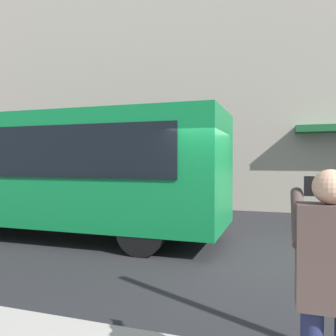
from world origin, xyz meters
TOP-DOWN VIEW (x-y plane):
  - ground_plane at (0.00, 0.00)m, footprint 60.00×60.00m
  - building_facade_far at (-0.02, -6.80)m, footprint 28.00×1.55m
  - red_bus at (4.85, -0.60)m, footprint 9.05×2.54m
  - pedestrian_photographer at (-1.08, 4.40)m, footprint 0.53×0.52m

SIDE VIEW (x-z plane):
  - ground_plane at x=0.00m, z-range 0.00..0.00m
  - pedestrian_photographer at x=-1.08m, z-range 0.29..1.99m
  - red_bus at x=4.85m, z-range 0.14..3.22m
  - building_facade_far at x=-0.02m, z-range -0.01..11.99m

